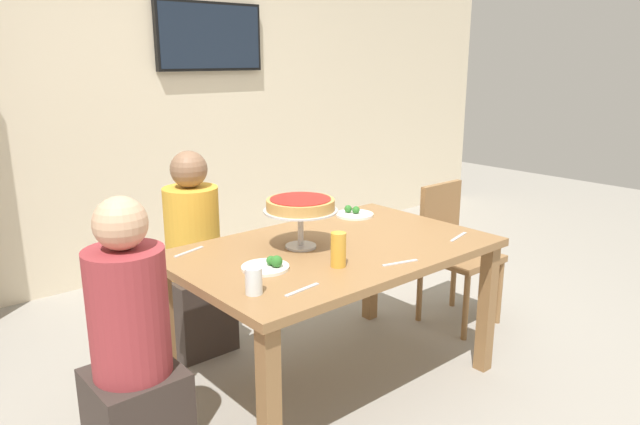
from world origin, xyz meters
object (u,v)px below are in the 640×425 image
object	(u,v)px
deep_dish_pizza_stand	(301,207)
chair_head_east	(453,246)
cutlery_knife_near	(189,252)
cutlery_fork_far	(400,263)
salad_plate_far_diner	(354,213)
beer_glass_amber_tall	(338,250)
cutlery_knife_far	(458,237)
diner_head_west	(133,362)
cutlery_fork_near	(302,290)
dining_table	(333,263)
diner_far_left	(194,267)
television	(210,37)
water_glass_clear_near	(254,281)

from	to	relation	value
deep_dish_pizza_stand	chair_head_east	bearing A→B (deg)	-0.10
cutlery_knife_near	cutlery_fork_far	xyz separation A→B (m)	(0.64, -0.76, 0.00)
cutlery_knife_near	salad_plate_far_diner	bearing A→B (deg)	161.86
deep_dish_pizza_stand	salad_plate_far_diner	distance (m)	0.68
beer_glass_amber_tall	cutlery_knife_near	xyz separation A→B (m)	(-0.40, 0.60, -0.07)
beer_glass_amber_tall	cutlery_knife_far	xyz separation A→B (m)	(0.76, -0.08, -0.07)
diner_head_west	beer_glass_amber_tall	distance (m)	0.95
beer_glass_amber_tall	cutlery_knife_far	bearing A→B (deg)	-6.29
beer_glass_amber_tall	cutlery_fork_near	size ratio (longest dim) A/B	0.86
cutlery_fork_far	cutlery_knife_far	distance (m)	0.53
deep_dish_pizza_stand	diner_head_west	bearing A→B (deg)	-174.16
dining_table	cutlery_knife_near	xyz separation A→B (m)	(-0.58, 0.38, 0.09)
chair_head_east	dining_table	bearing A→B (deg)	4.58
diner_head_west	cutlery_knife_far	bearing A→B (deg)	-10.61
dining_table	beer_glass_amber_tall	size ratio (longest dim) A/B	9.91
chair_head_east	cutlery_knife_near	distance (m)	1.71
deep_dish_pizza_stand	cutlery_knife_far	size ratio (longest dim) A/B	1.98
chair_head_east	beer_glass_amber_tall	xyz separation A→B (m)	(-1.26, -0.31, 0.33)
dining_table	cutlery_knife_far	world-z (taller)	cutlery_knife_far
diner_far_left	cutlery_knife_near	xyz separation A→B (m)	(-0.24, -0.41, 0.25)
dining_table	diner_head_west	bearing A→B (deg)	-179.79
deep_dish_pizza_stand	cutlery_fork_far	distance (m)	0.54
chair_head_east	deep_dish_pizza_stand	size ratio (longest dim) A/B	2.44
dining_table	television	xyz separation A→B (m)	(0.61, 2.11, 1.13)
water_glass_clear_near	cutlery_knife_far	world-z (taller)	water_glass_clear_near
salad_plate_far_diner	beer_glass_amber_tall	world-z (taller)	beer_glass_amber_tall
salad_plate_far_diner	television	bearing A→B (deg)	85.59
diner_far_left	diner_head_west	world-z (taller)	same
beer_glass_amber_tall	water_glass_clear_near	xyz separation A→B (m)	(-0.46, -0.01, -0.02)
deep_dish_pizza_stand	cutlery_fork_near	size ratio (longest dim) A/B	1.98
diner_head_west	chair_head_east	distance (m)	2.13
salad_plate_far_diner	cutlery_knife_near	world-z (taller)	salad_plate_far_diner
deep_dish_pizza_stand	cutlery_fork_far	world-z (taller)	deep_dish_pizza_stand
television	diner_far_left	bearing A→B (deg)	-125.61
cutlery_knife_near	cutlery_fork_near	bearing A→B (deg)	82.47
chair_head_east	cutlery_fork_near	size ratio (longest dim) A/B	4.83
television	beer_glass_amber_tall	size ratio (longest dim) A/B	5.86
television	deep_dish_pizza_stand	distance (m)	2.31
cutlery_fork_far	cutlery_knife_far	xyz separation A→B (m)	(0.52, 0.07, 0.00)
dining_table	cutlery_knife_near	size ratio (longest dim) A/B	8.50
salad_plate_far_diner	cutlery_fork_near	xyz separation A→B (m)	(-0.94, -0.68, -0.01)
beer_glass_amber_tall	cutlery_knife_near	bearing A→B (deg)	123.81
chair_head_east	cutlery_fork_far	world-z (taller)	chair_head_east
diner_head_west	water_glass_clear_near	size ratio (longest dim) A/B	10.80
water_glass_clear_near	cutlery_knife_far	size ratio (longest dim) A/B	0.59
water_glass_clear_near	diner_far_left	bearing A→B (deg)	74.06
beer_glass_amber_tall	cutlery_fork_far	size ratio (longest dim) A/B	0.86
cutlery_knife_far	dining_table	bearing A→B (deg)	138.17
diner_head_west	cutlery_knife_near	world-z (taller)	diner_head_west
dining_table	deep_dish_pizza_stand	bearing A→B (deg)	145.92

